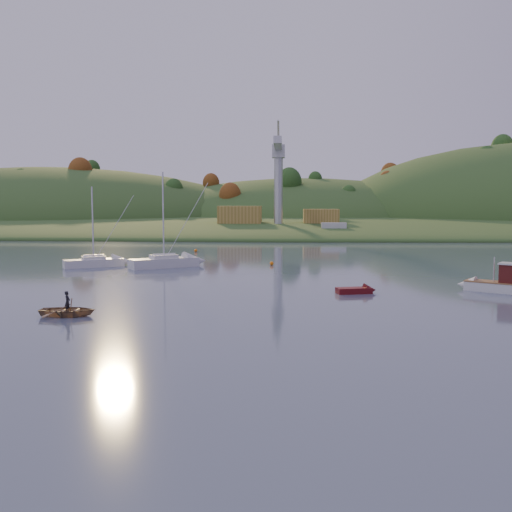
{
  "coord_description": "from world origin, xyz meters",
  "views": [
    {
      "loc": [
        4.0,
        -24.89,
        7.85
      ],
      "look_at": [
        0.78,
        36.01,
        2.22
      ],
      "focal_mm": 40.0,
      "sensor_mm": 36.0,
      "label": 1
    }
  ],
  "objects_px": {
    "fishing_boat": "(489,283)",
    "sailboat_near": "(164,261)",
    "canoe": "(68,311)",
    "red_tender": "(361,290)",
    "sailboat_far": "(94,262)"
  },
  "relations": [
    {
      "from": "fishing_boat",
      "to": "sailboat_near",
      "type": "bearing_deg",
      "value": 5.9
    },
    {
      "from": "canoe",
      "to": "red_tender",
      "type": "distance_m",
      "value": 24.65
    },
    {
      "from": "fishing_boat",
      "to": "sailboat_far",
      "type": "relative_size",
      "value": 0.56
    },
    {
      "from": "fishing_boat",
      "to": "canoe",
      "type": "distance_m",
      "value": 35.91
    },
    {
      "from": "fishing_boat",
      "to": "canoe",
      "type": "bearing_deg",
      "value": 54.92
    },
    {
      "from": "canoe",
      "to": "sailboat_near",
      "type": "bearing_deg",
      "value": -2.47
    },
    {
      "from": "fishing_boat",
      "to": "canoe",
      "type": "height_order",
      "value": "fishing_boat"
    },
    {
      "from": "sailboat_near",
      "to": "sailboat_far",
      "type": "height_order",
      "value": "sailboat_near"
    },
    {
      "from": "sailboat_far",
      "to": "red_tender",
      "type": "relative_size",
      "value": 2.64
    },
    {
      "from": "red_tender",
      "to": "canoe",
      "type": "bearing_deg",
      "value": -165.9
    },
    {
      "from": "fishing_boat",
      "to": "red_tender",
      "type": "height_order",
      "value": "fishing_boat"
    },
    {
      "from": "sailboat_near",
      "to": "red_tender",
      "type": "xyz_separation_m",
      "value": [
        21.63,
        -19.07,
        -0.5
      ]
    },
    {
      "from": "fishing_boat",
      "to": "sailboat_far",
      "type": "height_order",
      "value": "sailboat_far"
    },
    {
      "from": "canoe",
      "to": "red_tender",
      "type": "bearing_deg",
      "value": -64.48
    },
    {
      "from": "sailboat_far",
      "to": "red_tender",
      "type": "distance_m",
      "value": 35.95
    }
  ]
}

